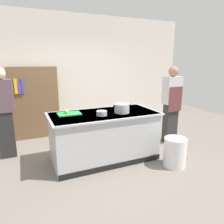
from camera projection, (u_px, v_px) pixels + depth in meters
name	position (u px, v px, depth m)	size (l,w,h in m)	color
ground_plane	(104.00, 158.00, 3.98)	(10.00, 10.00, 0.00)	slate
back_wall	(75.00, 74.00, 5.49)	(6.40, 0.12, 3.00)	silver
counter_island	(104.00, 135.00, 3.87)	(1.98, 0.98, 0.90)	#B7BABF
cutting_board	(69.00, 114.00, 3.68)	(0.40, 0.28, 0.02)	green
onion	(66.00, 111.00, 3.64)	(0.08, 0.08, 0.08)	tan
stock_pot	(122.00, 108.00, 3.77)	(0.34, 0.27, 0.17)	#B7BABF
mixing_bowl	(102.00, 113.00, 3.59)	(0.19, 0.19, 0.08)	#B7BABF
trash_bin	(175.00, 152.00, 3.65)	(0.39, 0.39, 0.52)	white
person_chef	(171.00, 103.00, 4.60)	(0.38, 0.25, 1.72)	#2D2D2D
person_guest	(4.00, 111.00, 3.86)	(0.38, 0.24, 1.72)	#292929
bookshelf	(35.00, 103.00, 4.96)	(1.10, 0.31, 1.70)	brown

